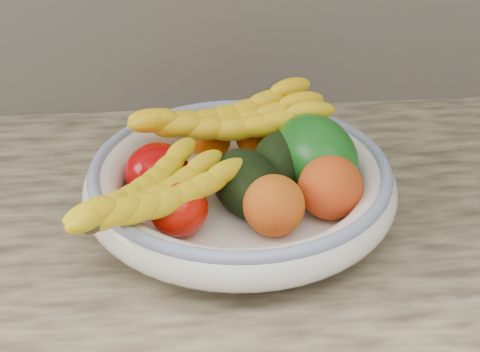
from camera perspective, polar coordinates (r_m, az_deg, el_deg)
name	(u,v)px	position (r m, az deg, el deg)	size (l,w,h in m)	color
fruit_bowl	(240,184)	(0.92, 0.00, -0.61)	(0.39, 0.39, 0.08)	white
clementine_back_left	(210,140)	(1.01, -2.37, 2.79)	(0.06, 0.06, 0.05)	#DA5504
clementine_back_right	(254,138)	(1.01, 1.12, 2.99)	(0.05, 0.05, 0.05)	#E15604
tomato_left	(158,172)	(0.92, -6.42, 0.28)	(0.08, 0.08, 0.07)	#A10103
tomato_near_left	(178,209)	(0.85, -4.80, -2.56)	(0.07, 0.07, 0.06)	red
avocado_center	(247,184)	(0.89, 0.51, -0.59)	(0.08, 0.11, 0.08)	black
avocado_right	(281,162)	(0.93, 3.20, 1.08)	(0.07, 0.11, 0.07)	black
green_mango	(315,155)	(0.93, 5.86, 1.63)	(0.09, 0.14, 0.10)	#0F5112
peach_front	(274,205)	(0.85, 2.65, -2.30)	(0.07, 0.07, 0.07)	orange
peach_right	(330,187)	(0.88, 7.02, -0.88)	(0.08, 0.08, 0.08)	orange
banana_bunch_back	(229,125)	(0.97, -0.88, 3.94)	(0.28, 0.11, 0.08)	yellow
banana_bunch_front	(152,200)	(0.83, -6.83, -1.88)	(0.25, 0.10, 0.07)	yellow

